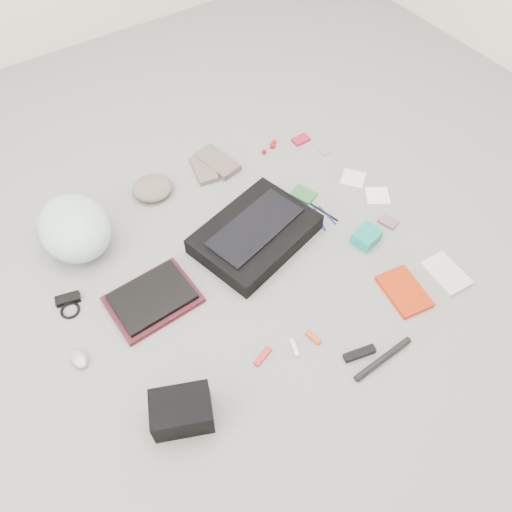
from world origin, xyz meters
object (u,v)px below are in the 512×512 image
laptop (152,297)px  camera_bag (182,411)px  accordion_wallet (366,237)px  book_red (404,291)px  bike_helmet (75,228)px  messenger_bag (255,234)px

laptop → camera_bag: 0.49m
laptop → accordion_wallet: (0.90, -0.24, -0.01)m
book_red → accordion_wallet: 0.29m
book_red → accordion_wallet: (0.05, 0.29, 0.02)m
bike_helmet → camera_bag: size_ratio=1.80×
book_red → bike_helmet: bearing=144.9°
camera_bag → bike_helmet: bearing=113.5°
camera_bag → book_red: (0.98, -0.05, -0.05)m
camera_bag → book_red: camera_bag is taller
messenger_bag → bike_helmet: size_ratio=1.38×
laptop → book_red: 1.00m
book_red → accordion_wallet: size_ratio=1.91×
messenger_bag → laptop: messenger_bag is taller
messenger_bag → accordion_wallet: size_ratio=4.46×
laptop → accordion_wallet: 0.93m
bike_helmet → accordion_wallet: bike_helmet is taller
messenger_bag → bike_helmet: bike_helmet is taller
messenger_bag → book_red: messenger_bag is taller
messenger_bag → camera_bag: bearing=-155.7°
book_red → accordion_wallet: bearing=89.5°
laptop → messenger_bag: bearing=1.1°
messenger_bag → accordion_wallet: messenger_bag is taller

